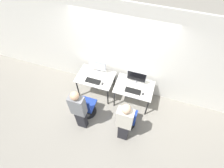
% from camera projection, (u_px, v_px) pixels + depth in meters
% --- Properties ---
extents(ground_plane, '(20.00, 20.00, 0.00)m').
position_uv_depth(ground_plane, '(111.00, 106.00, 5.22)').
color(ground_plane, gray).
extents(wall_back, '(12.00, 0.05, 2.80)m').
position_uv_depth(wall_back, '(120.00, 53.00, 4.59)').
color(wall_back, silver).
rests_on(wall_back, ground_plane).
extents(desk_left, '(1.04, 0.71, 0.75)m').
position_uv_depth(desk_left, '(96.00, 79.00, 5.01)').
color(desk_left, silver).
rests_on(desk_left, ground_plane).
extents(monitor_left, '(0.51, 0.16, 0.43)m').
position_uv_depth(monitor_left, '(97.00, 66.00, 4.85)').
color(monitor_left, '#B2B2B7').
rests_on(monitor_left, desk_left).
extents(keyboard_left, '(0.43, 0.17, 0.02)m').
position_uv_depth(keyboard_left, '(93.00, 81.00, 4.83)').
color(keyboard_left, black).
rests_on(keyboard_left, desk_left).
extents(mouse_left, '(0.06, 0.09, 0.03)m').
position_uv_depth(mouse_left, '(102.00, 84.00, 4.76)').
color(mouse_left, '#333333').
rests_on(mouse_left, desk_left).
extents(office_chair_left, '(0.48, 0.48, 0.87)m').
position_uv_depth(office_chair_left, '(86.00, 107.00, 4.79)').
color(office_chair_left, black).
rests_on(office_chair_left, ground_plane).
extents(person_left, '(0.36, 0.20, 1.54)m').
position_uv_depth(person_left, '(79.00, 110.00, 4.19)').
color(person_left, '#232328').
rests_on(person_left, ground_plane).
extents(desk_right, '(1.04, 0.71, 0.75)m').
position_uv_depth(desk_right, '(134.00, 89.00, 4.79)').
color(desk_right, silver).
rests_on(desk_right, ground_plane).
extents(monitor_right, '(0.51, 0.16, 0.43)m').
position_uv_depth(monitor_right, '(136.00, 77.00, 4.61)').
color(monitor_right, '#B2B2B7').
rests_on(monitor_right, desk_right).
extents(keyboard_right, '(0.43, 0.17, 0.02)m').
position_uv_depth(keyboard_right, '(133.00, 91.00, 4.62)').
color(keyboard_right, black).
rests_on(keyboard_right, desk_right).
extents(mouse_right, '(0.06, 0.09, 0.03)m').
position_uv_depth(mouse_right, '(143.00, 94.00, 4.56)').
color(mouse_right, '#333333').
rests_on(mouse_right, desk_right).
extents(office_chair_right, '(0.48, 0.48, 0.87)m').
position_uv_depth(office_chair_right, '(127.00, 118.00, 4.58)').
color(office_chair_right, black).
rests_on(office_chair_right, ground_plane).
extents(person_right, '(0.36, 0.21, 1.57)m').
position_uv_depth(person_right, '(124.00, 122.00, 3.98)').
color(person_right, '#232328').
rests_on(person_right, ground_plane).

